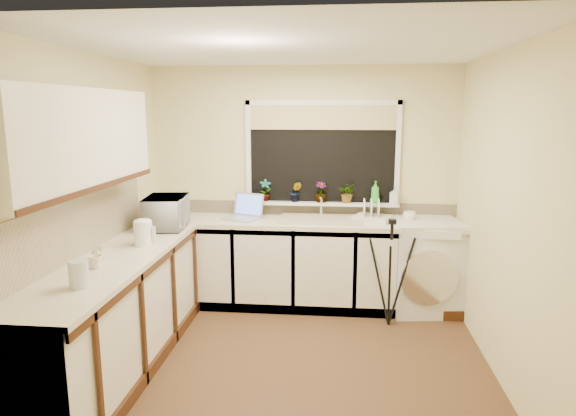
{
  "coord_description": "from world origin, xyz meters",
  "views": [
    {
      "loc": [
        0.38,
        -3.83,
        2.01
      ],
      "look_at": [
        -0.06,
        0.55,
        1.15
      ],
      "focal_mm": 31.75,
      "sensor_mm": 36.0,
      "label": 1
    }
  ],
  "objects_px": {
    "glass_jug": "(79,274)",
    "microwave": "(166,212)",
    "plant_b": "(296,192)",
    "soap_bottle_clear": "(395,195)",
    "soap_bottle_green": "(375,192)",
    "cup_left": "(95,262)",
    "plant_a": "(266,190)",
    "steel_jar": "(98,255)",
    "washing_machine": "(424,265)",
    "laptop": "(245,212)",
    "kettle": "(143,234)",
    "plant_d": "(348,193)",
    "dish_rack": "(373,218)",
    "plant_c": "(321,192)",
    "cup_back": "(409,216)",
    "tripod": "(390,273)"
  },
  "relations": [
    {
      "from": "glass_jug",
      "to": "microwave",
      "type": "relative_size",
      "value": 0.33
    },
    {
      "from": "washing_machine",
      "to": "kettle",
      "type": "distance_m",
      "value": 2.75
    },
    {
      "from": "glass_jug",
      "to": "soap_bottle_clear",
      "type": "height_order",
      "value": "soap_bottle_clear"
    },
    {
      "from": "steel_jar",
      "to": "plant_b",
      "type": "relative_size",
      "value": 0.53
    },
    {
      "from": "plant_b",
      "to": "soap_bottle_clear",
      "type": "xyz_separation_m",
      "value": [
        1.02,
        -0.02,
        -0.01
      ]
    },
    {
      "from": "washing_machine",
      "to": "microwave",
      "type": "bearing_deg",
      "value": -176.93
    },
    {
      "from": "cup_left",
      "to": "soap_bottle_clear",
      "type": "bearing_deg",
      "value": 40.3
    },
    {
      "from": "microwave",
      "to": "cup_left",
      "type": "relative_size",
      "value": 5.48
    },
    {
      "from": "dish_rack",
      "to": "cup_left",
      "type": "xyz_separation_m",
      "value": [
        -2.05,
        -1.78,
        0.02
      ]
    },
    {
      "from": "glass_jug",
      "to": "plant_a",
      "type": "xyz_separation_m",
      "value": [
        0.85,
        2.35,
        0.18
      ]
    },
    {
      "from": "dish_rack",
      "to": "plant_b",
      "type": "bearing_deg",
      "value": -170.36
    },
    {
      "from": "plant_d",
      "to": "tripod",
      "type": "bearing_deg",
      "value": -58.52
    },
    {
      "from": "soap_bottle_green",
      "to": "microwave",
      "type": "bearing_deg",
      "value": -161.41
    },
    {
      "from": "plant_a",
      "to": "laptop",
      "type": "bearing_deg",
      "value": -133.38
    },
    {
      "from": "cup_left",
      "to": "laptop",
      "type": "bearing_deg",
      "value": 67.16
    },
    {
      "from": "plant_b",
      "to": "plant_c",
      "type": "height_order",
      "value": "plant_c"
    },
    {
      "from": "plant_b",
      "to": "plant_a",
      "type": "bearing_deg",
      "value": 177.22
    },
    {
      "from": "cup_left",
      "to": "cup_back",
      "type": "bearing_deg",
      "value": 36.49
    },
    {
      "from": "laptop",
      "to": "kettle",
      "type": "height_order",
      "value": "laptop"
    },
    {
      "from": "soap_bottle_clear",
      "to": "laptop",
      "type": "bearing_deg",
      "value": -173.64
    },
    {
      "from": "washing_machine",
      "to": "tripod",
      "type": "relative_size",
      "value": 0.91
    },
    {
      "from": "kettle",
      "to": "microwave",
      "type": "height_order",
      "value": "microwave"
    },
    {
      "from": "plant_b",
      "to": "cup_left",
      "type": "bearing_deg",
      "value": -122.8
    },
    {
      "from": "dish_rack",
      "to": "plant_d",
      "type": "xyz_separation_m",
      "value": [
        -0.25,
        0.17,
        0.23
      ]
    },
    {
      "from": "plant_d",
      "to": "laptop",
      "type": "bearing_deg",
      "value": -169.75
    },
    {
      "from": "laptop",
      "to": "soap_bottle_clear",
      "type": "height_order",
      "value": "soap_bottle_clear"
    },
    {
      "from": "steel_jar",
      "to": "plant_c",
      "type": "relative_size",
      "value": 0.52
    },
    {
      "from": "plant_a",
      "to": "cup_back",
      "type": "bearing_deg",
      "value": -6.88
    },
    {
      "from": "microwave",
      "to": "soap_bottle_green",
      "type": "bearing_deg",
      "value": -78.6
    },
    {
      "from": "glass_jug",
      "to": "plant_c",
      "type": "xyz_separation_m",
      "value": [
        1.43,
        2.34,
        0.17
      ]
    },
    {
      "from": "dish_rack",
      "to": "tripod",
      "type": "bearing_deg",
      "value": -51.31
    },
    {
      "from": "kettle",
      "to": "steel_jar",
      "type": "distance_m",
      "value": 0.53
    },
    {
      "from": "glass_jug",
      "to": "kettle",
      "type": "bearing_deg",
      "value": 88.93
    },
    {
      "from": "plant_a",
      "to": "plant_b",
      "type": "distance_m",
      "value": 0.32
    },
    {
      "from": "laptop",
      "to": "cup_left",
      "type": "relative_size",
      "value": 4.45
    },
    {
      "from": "steel_jar",
      "to": "plant_b",
      "type": "bearing_deg",
      "value": 54.52
    },
    {
      "from": "plant_a",
      "to": "cup_back",
      "type": "height_order",
      "value": "plant_a"
    },
    {
      "from": "washing_machine",
      "to": "tripod",
      "type": "bearing_deg",
      "value": -138.08
    },
    {
      "from": "tripod",
      "to": "laptop",
      "type": "bearing_deg",
      "value": 139.88
    },
    {
      "from": "dish_rack",
      "to": "soap_bottle_clear",
      "type": "relative_size",
      "value": 1.9
    },
    {
      "from": "washing_machine",
      "to": "glass_jug",
      "type": "relative_size",
      "value": 5.27
    },
    {
      "from": "cup_left",
      "to": "plant_a",
      "type": "bearing_deg",
      "value": 64.57
    },
    {
      "from": "washing_machine",
      "to": "plant_c",
      "type": "xyz_separation_m",
      "value": [
        -1.05,
        0.22,
        0.7
      ]
    },
    {
      "from": "plant_d",
      "to": "kettle",
      "type": "bearing_deg",
      "value": -142.11
    },
    {
      "from": "microwave",
      "to": "cup_back",
      "type": "xyz_separation_m",
      "value": [
        2.33,
        0.5,
        -0.1
      ]
    },
    {
      "from": "dish_rack",
      "to": "soap_bottle_clear",
      "type": "bearing_deg",
      "value": 55.33
    },
    {
      "from": "plant_d",
      "to": "cup_left",
      "type": "height_order",
      "value": "plant_d"
    },
    {
      "from": "steel_jar",
      "to": "tripod",
      "type": "bearing_deg",
      "value": 27.64
    },
    {
      "from": "steel_jar",
      "to": "cup_left",
      "type": "bearing_deg",
      "value": -70.73
    },
    {
      "from": "kettle",
      "to": "plant_b",
      "type": "bearing_deg",
      "value": 48.77
    }
  ]
}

